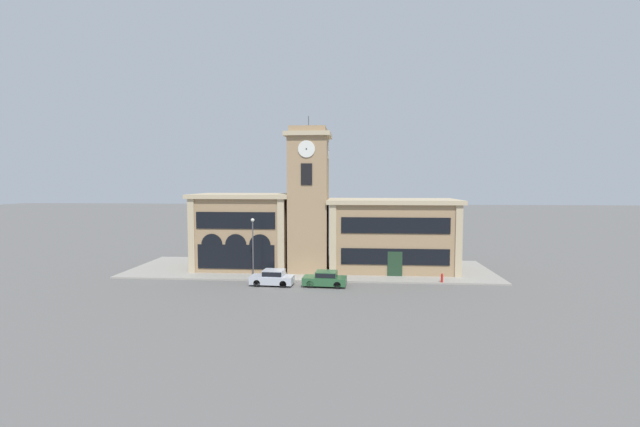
{
  "coord_description": "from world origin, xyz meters",
  "views": [
    {
      "loc": [
        4.71,
        -41.02,
        9.73
      ],
      "look_at": [
        1.38,
        2.74,
        6.54
      ],
      "focal_mm": 24.0,
      "sensor_mm": 36.0,
      "label": 1
    }
  ],
  "objects_px": {
    "parked_car_near": "(273,277)",
    "parked_car_mid": "(325,278)",
    "street_lamp": "(253,239)",
    "bollard": "(284,274)",
    "fire_hydrant": "(442,278)"
  },
  "relations": [
    {
      "from": "parked_car_mid",
      "to": "fire_hydrant",
      "type": "distance_m",
      "value": 11.28
    },
    {
      "from": "parked_car_mid",
      "to": "street_lamp",
      "type": "relative_size",
      "value": 0.69
    },
    {
      "from": "street_lamp",
      "to": "parked_car_near",
      "type": "bearing_deg",
      "value": -40.89
    },
    {
      "from": "parked_car_near",
      "to": "parked_car_mid",
      "type": "bearing_deg",
      "value": -176.31
    },
    {
      "from": "parked_car_near",
      "to": "parked_car_mid",
      "type": "height_order",
      "value": "parked_car_near"
    },
    {
      "from": "parked_car_near",
      "to": "parked_car_mid",
      "type": "relative_size",
      "value": 0.99
    },
    {
      "from": "parked_car_mid",
      "to": "bollard",
      "type": "relative_size",
      "value": 3.92
    },
    {
      "from": "street_lamp",
      "to": "bollard",
      "type": "height_order",
      "value": "street_lamp"
    },
    {
      "from": "bollard",
      "to": "fire_hydrant",
      "type": "bearing_deg",
      "value": -0.73
    },
    {
      "from": "parked_car_mid",
      "to": "bollard",
      "type": "height_order",
      "value": "parked_car_mid"
    },
    {
      "from": "parked_car_near",
      "to": "fire_hydrant",
      "type": "bearing_deg",
      "value": -169.8
    },
    {
      "from": "parked_car_mid",
      "to": "fire_hydrant",
      "type": "bearing_deg",
      "value": -166.93
    },
    {
      "from": "bollard",
      "to": "fire_hydrant",
      "type": "relative_size",
      "value": 1.22
    },
    {
      "from": "parked_car_near",
      "to": "street_lamp",
      "type": "xyz_separation_m",
      "value": [
        -2.35,
        2.03,
        3.32
      ]
    },
    {
      "from": "bollard",
      "to": "street_lamp",
      "type": "bearing_deg",
      "value": -179.92
    }
  ]
}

